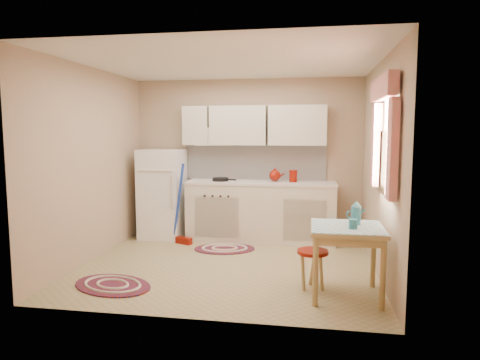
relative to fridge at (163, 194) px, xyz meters
name	(u,v)px	position (x,y,z in m)	size (l,w,h in m)	color
room_shell	(243,138)	(1.45, -1.01, 0.90)	(3.64, 3.60, 2.52)	tan
fridge	(163,194)	(0.00, 0.00, 0.00)	(0.65, 0.60, 1.40)	white
broom	(183,204)	(0.45, -0.35, -0.10)	(0.28, 0.12, 1.20)	#1C3BB1
base_cabinets	(261,212)	(1.56, 0.05, -0.26)	(2.25, 0.60, 0.88)	beige
countertop	(261,183)	(1.56, 0.05, 0.20)	(2.27, 0.62, 0.04)	silver
frying_pan	(220,179)	(0.94, 0.00, 0.24)	(0.25, 0.25, 0.05)	black
red_kettle	(275,175)	(1.77, 0.05, 0.32)	(0.19, 0.17, 0.19)	maroon
red_canister	(293,177)	(2.05, 0.05, 0.30)	(0.12, 0.12, 0.16)	maroon
table	(346,262)	(2.68, -2.06, -0.34)	(0.72, 0.72, 0.72)	tan
stool	(312,269)	(2.34, -1.91, -0.49)	(0.33, 0.33, 0.42)	maroon
coffee_pot	(356,213)	(2.78, -1.94, 0.15)	(0.13, 0.11, 0.25)	#296D7E
mug	(353,224)	(2.73, -2.16, 0.07)	(0.09, 0.09, 0.10)	#296D7E
rug_center	(225,249)	(1.11, -0.55, -0.69)	(0.87, 0.58, 0.02)	maroon
rug_left	(113,285)	(0.19, -2.18, -0.69)	(0.94, 0.63, 0.02)	maroon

